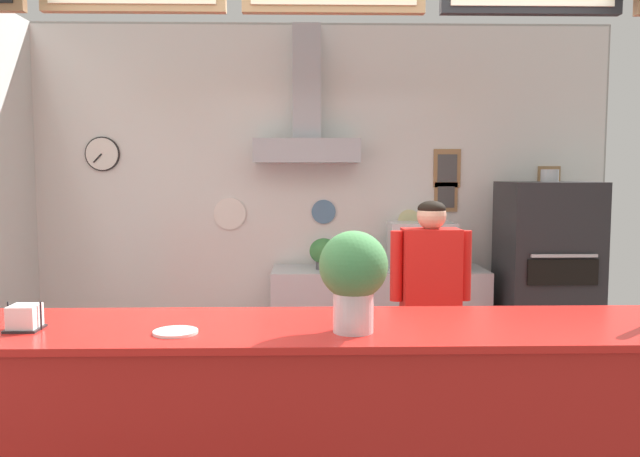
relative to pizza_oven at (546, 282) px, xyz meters
The scene contains 12 objects.
back_wall_assembly 2.05m from the pizza_oven, 166.97° to the left, with size 5.11×2.90×3.00m.
service_counter 3.07m from the pizza_oven, 127.02° to the right, with size 4.03×0.72×1.06m.
back_prep_counter 1.42m from the pizza_oven, behind, with size 1.80×0.57×0.90m.
pizza_oven is the anchor object (origin of this frame).
shop_worker 1.61m from the pizza_oven, 136.66° to the right, with size 0.52×0.23×1.53m.
espresso_machine 1.05m from the pizza_oven, 168.84° to the left, with size 0.55×0.45×0.39m.
potted_basil 1.56m from the pizza_oven, behind, with size 0.17×0.17×0.23m.
potted_sage 0.71m from the pizza_oven, 163.94° to the left, with size 0.16×0.16×0.22m.
potted_rosemary 1.84m from the pizza_oven, behind, with size 0.24×0.24×0.26m.
condiment_plate 3.60m from the pizza_oven, 134.06° to the right, with size 0.18×0.18×0.01m.
basil_vase 3.16m from the pizza_oven, 124.63° to the right, with size 0.28×0.28×0.41m.
napkin_holder 4.02m from the pizza_oven, 141.31° to the right, with size 0.14×0.13×0.12m.
Camera 1 is at (-0.13, -3.08, 1.71)m, focal length 36.05 mm.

